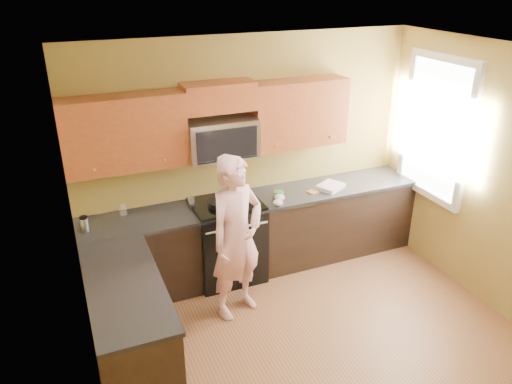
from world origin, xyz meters
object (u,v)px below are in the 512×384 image
frying_pan (220,206)px  travel_mug (86,232)px  microwave (221,157)px  woman (237,238)px  stove (227,240)px  butter_tub (279,196)px

frying_pan → travel_mug: (-1.41, 0.01, -0.03)m
microwave → woman: 0.98m
stove → frying_pan: (-0.09, -0.05, 0.47)m
stove → woman: bearing=-100.9°
stove → microwave: (0.00, 0.12, 0.97)m
stove → butter_tub: 0.77m
stove → frying_pan: bearing=-151.8°
frying_pan → butter_tub: (0.72, 0.03, -0.03)m
microwave → frying_pan: microwave is taller
stove → microwave: 0.98m
microwave → frying_pan: (-0.09, -0.17, -0.50)m
butter_tub → travel_mug: (-2.13, -0.02, 0.00)m
butter_tub → travel_mug: 2.13m
woman → butter_tub: size_ratio=15.49×
microwave → butter_tub: microwave is taller
microwave → travel_mug: microwave is taller
frying_pan → travel_mug: travel_mug is taller
woman → frying_pan: bearing=65.8°
woman → butter_tub: woman is taller
woman → travel_mug: size_ratio=10.28×
woman → frying_pan: (0.03, 0.60, 0.08)m
frying_pan → travel_mug: size_ratio=2.61×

